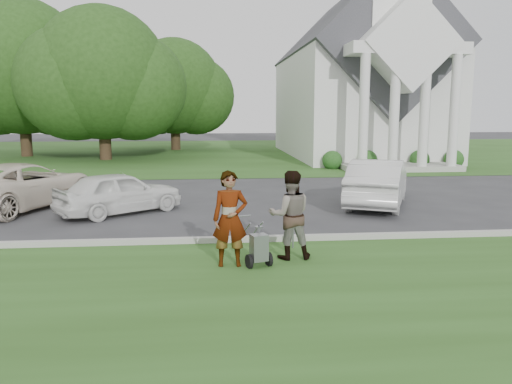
{
  "coord_description": "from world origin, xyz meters",
  "views": [
    {
      "loc": [
        -1.22,
        -11.24,
        3.18
      ],
      "look_at": [
        -0.18,
        0.0,
        1.33
      ],
      "focal_mm": 35.0,
      "sensor_mm": 36.0,
      "label": 1
    }
  ],
  "objects": [
    {
      "name": "church",
      "position": [
        9.0,
        23.11,
        5.94
      ],
      "size": [
        9.19,
        19.0,
        24.1
      ],
      "color": "white",
      "rests_on": "ground"
    },
    {
      "name": "person_right",
      "position": [
        0.46,
        -0.89,
        0.96
      ],
      "size": [
        0.94,
        0.74,
        1.91
      ],
      "primitive_type": "imported",
      "rotation": [
        0.0,
        0.0,
        3.16
      ],
      "color": "#999999",
      "rests_on": "ground"
    },
    {
      "name": "tree_far",
      "position": [
        -14.01,
        24.99,
        5.69
      ],
      "size": [
        11.64,
        9.2,
        10.73
      ],
      "color": "#332316",
      "rests_on": "ground"
    },
    {
      "name": "car_d",
      "position": [
        4.4,
        4.96,
        0.78
      ],
      "size": [
        3.49,
        5.02,
        1.57
      ],
      "primitive_type": "imported",
      "rotation": [
        0.0,
        0.0,
        2.71
      ],
      "color": "silver",
      "rests_on": "ground"
    },
    {
      "name": "car_a",
      "position": [
        -7.41,
        5.6,
        0.75
      ],
      "size": [
        4.36,
        5.95,
        1.5
      ],
      "primitive_type": "imported",
      "rotation": [
        0.0,
        0.0,
        2.75
      ],
      "color": "beige",
      "rests_on": "ground"
    },
    {
      "name": "tree_left",
      "position": [
        -8.01,
        21.99,
        5.11
      ],
      "size": [
        10.63,
        8.4,
        9.71
      ],
      "color": "#332316",
      "rests_on": "ground"
    },
    {
      "name": "striping_cart",
      "position": [
        -0.26,
        -1.43,
        0.4
      ],
      "size": [
        0.69,
        1.07,
        0.93
      ],
      "rotation": [
        0.0,
        0.0,
        0.31
      ],
      "color": "black",
      "rests_on": "ground"
    },
    {
      "name": "grass_strip",
      "position": [
        0.0,
        -3.0,
        0.01
      ],
      "size": [
        80.0,
        7.0,
        0.01
      ],
      "primitive_type": "cube",
      "color": "#294A19",
      "rests_on": "ground"
    },
    {
      "name": "curb",
      "position": [
        0.0,
        0.55,
        0.07
      ],
      "size": [
        80.0,
        0.18,
        0.15
      ],
      "primitive_type": "cube",
      "color": "#9E9E93",
      "rests_on": "ground"
    },
    {
      "name": "car_b",
      "position": [
        -4.05,
        4.37,
        0.66
      ],
      "size": [
        4.06,
        3.6,
        1.33
      ],
      "primitive_type": "imported",
      "rotation": [
        0.0,
        0.0,
        2.22
      ],
      "color": "white",
      "rests_on": "ground"
    },
    {
      "name": "tree_back",
      "position": [
        -4.01,
        29.99,
        4.73
      ],
      "size": [
        9.61,
        7.6,
        8.89
      ],
      "color": "#332316",
      "rests_on": "ground"
    },
    {
      "name": "ground",
      "position": [
        0.0,
        0.0,
        0.0
      ],
      "size": [
        120.0,
        120.0,
        0.0
      ],
      "primitive_type": "plane",
      "color": "#333335",
      "rests_on": "ground"
    },
    {
      "name": "person_left",
      "position": [
        -0.84,
        -1.29,
        0.98
      ],
      "size": [
        0.72,
        0.47,
        1.97
      ],
      "primitive_type": "imported",
      "rotation": [
        0.0,
        0.0,
        -0.0
      ],
      "color": "#999999",
      "rests_on": "ground"
    },
    {
      "name": "church_lawn",
      "position": [
        0.0,
        27.0,
        0.01
      ],
      "size": [
        80.0,
        30.0,
        0.01
      ],
      "primitive_type": "cube",
      "color": "#294A19",
      "rests_on": "ground"
    },
    {
      "name": "parking_meter_near",
      "position": [
        0.67,
        -0.09,
        0.91
      ],
      "size": [
        0.1,
        0.09,
        1.45
      ],
      "color": "gray",
      "rests_on": "ground"
    }
  ]
}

